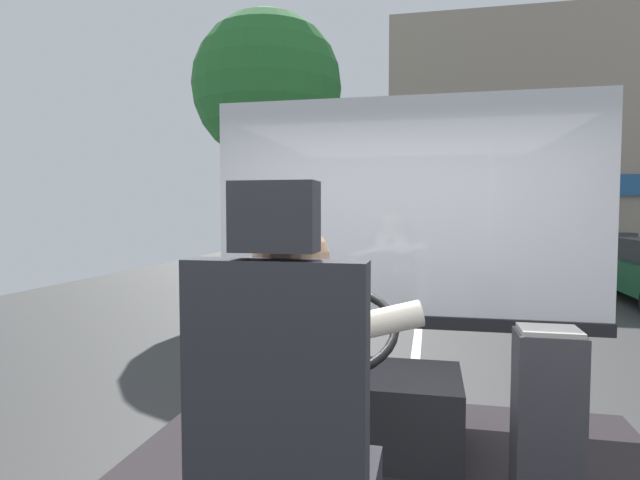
% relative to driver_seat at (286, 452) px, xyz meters
% --- Properties ---
extents(ground, '(18.00, 44.00, 0.06)m').
position_rel_driver_seat_xyz_m(ground, '(0.22, 9.17, -1.22)').
color(ground, '#363636').
extents(driver_seat, '(0.48, 0.48, 1.30)m').
position_rel_driver_seat_xyz_m(driver_seat, '(0.00, 0.00, 0.00)').
color(driver_seat, black).
rests_on(driver_seat, bus_floor).
extents(bus_driver, '(0.76, 0.60, 0.75)m').
position_rel_driver_seat_xyz_m(bus_driver, '(0.00, 0.12, 0.16)').
color(bus_driver, black).
rests_on(bus_driver, driver_seat).
extents(steering_console, '(1.10, 1.04, 0.88)m').
position_rel_driver_seat_xyz_m(steering_console, '(0.00, 1.21, -0.32)').
color(steering_console, black).
rests_on(steering_console, bus_floor).
extents(fare_box, '(0.26, 0.21, 0.74)m').
position_rel_driver_seat_xyz_m(fare_box, '(0.88, 0.91, -0.18)').
color(fare_box, '#333338').
rests_on(fare_box, bus_floor).
extents(windshield_panel, '(2.50, 0.08, 1.48)m').
position_rel_driver_seat_xyz_m(windshield_panel, '(0.22, 1.99, 0.50)').
color(windshield_panel, silver).
extents(street_tree, '(3.02, 3.02, 5.86)m').
position_rel_driver_seat_xyz_m(street_tree, '(-2.89, 8.84, 3.12)').
color(street_tree, '#4C3828').
rests_on(street_tree, ground).
extents(shop_building, '(11.34, 5.77, 7.86)m').
position_rel_driver_seat_xyz_m(shop_building, '(4.73, 17.84, 2.74)').
color(shop_building, gray).
rests_on(shop_building, ground).
extents(parked_car_white, '(1.86, 3.93, 1.22)m').
position_rel_driver_seat_xyz_m(parked_car_white, '(5.29, 15.77, -0.56)').
color(parked_car_white, silver).
rests_on(parked_car_white, ground).
extents(parked_car_black, '(1.82, 4.28, 1.24)m').
position_rel_driver_seat_xyz_m(parked_car_black, '(5.02, 20.24, -0.55)').
color(parked_car_black, black).
rests_on(parked_car_black, ground).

